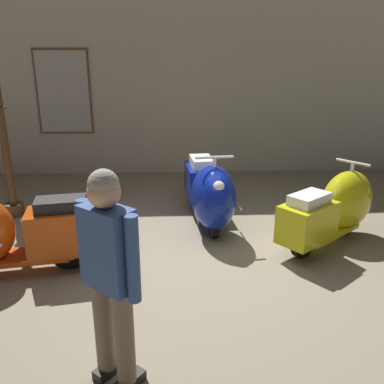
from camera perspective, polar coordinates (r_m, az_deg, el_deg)
ground_plane at (r=4.79m, az=1.22°, el=-9.92°), size 60.00×60.00×0.00m
showroom_back_wall at (r=8.27m, az=-1.83°, el=15.65°), size 18.00×0.63×3.76m
scooter_1 at (r=5.58m, az=2.45°, el=-0.12°), size 0.68×1.84×1.10m
scooter_2 at (r=5.44m, az=19.62°, el=-2.08°), size 1.61×1.42×1.02m
visitor_1 at (r=2.79m, az=-11.57°, el=-10.49°), size 0.44×0.41×1.62m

